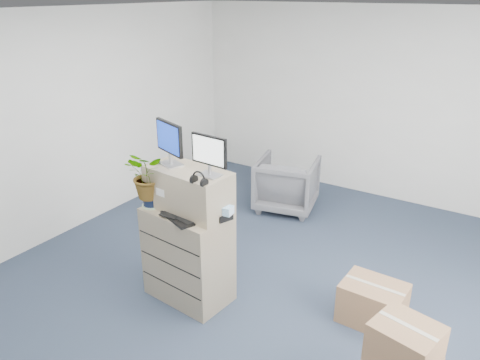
% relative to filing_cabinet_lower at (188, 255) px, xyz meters
% --- Properties ---
extents(ground, '(7.00, 7.00, 0.00)m').
position_rel_filing_cabinet_lower_xyz_m(ground, '(0.74, 0.12, -0.49)').
color(ground, '#283549').
rests_on(ground, ground).
extents(wall_back, '(6.00, 0.02, 2.80)m').
position_rel_filing_cabinet_lower_xyz_m(wall_back, '(0.74, 3.63, 0.91)').
color(wall_back, silver).
rests_on(wall_back, ground).
extents(filing_cabinet_lower, '(0.89, 0.59, 0.98)m').
position_rel_filing_cabinet_lower_xyz_m(filing_cabinet_lower, '(0.00, 0.00, 0.00)').
color(filing_cabinet_lower, tan).
rests_on(filing_cabinet_lower, ground).
extents(filing_cabinet_upper, '(0.88, 0.50, 0.42)m').
position_rel_filing_cabinet_lower_xyz_m(filing_cabinet_upper, '(0.00, 0.05, 0.70)').
color(filing_cabinet_upper, tan).
rests_on(filing_cabinet_upper, filing_cabinet_lower).
extents(monitor_left, '(0.42, 0.23, 0.43)m').
position_rel_filing_cabinet_lower_xyz_m(monitor_left, '(-0.21, 0.06, 1.15)').
color(monitor_left, '#99999E').
rests_on(monitor_left, filing_cabinet_upper).
extents(monitor_right, '(0.39, 0.16, 0.38)m').
position_rel_filing_cabinet_lower_xyz_m(monitor_right, '(0.27, 0.03, 1.13)').
color(monitor_right, '#99999E').
rests_on(monitor_right, filing_cabinet_upper).
extents(headphones, '(0.15, 0.03, 0.15)m').
position_rel_filing_cabinet_lower_xyz_m(headphones, '(0.30, -0.17, 0.95)').
color(headphones, black).
rests_on(headphones, filing_cabinet_upper).
extents(keyboard, '(0.46, 0.32, 0.02)m').
position_rel_filing_cabinet_lower_xyz_m(keyboard, '(0.05, -0.17, 0.50)').
color(keyboard, black).
rests_on(keyboard, filing_cabinet_lower).
extents(mouse, '(0.09, 0.06, 0.03)m').
position_rel_filing_cabinet_lower_xyz_m(mouse, '(0.27, -0.10, 0.51)').
color(mouse, silver).
rests_on(mouse, filing_cabinet_lower).
extents(water_bottle, '(0.07, 0.07, 0.24)m').
position_rel_filing_cabinet_lower_xyz_m(water_bottle, '(0.07, 0.02, 0.61)').
color(water_bottle, gray).
rests_on(water_bottle, filing_cabinet_lower).
extents(phone_dock, '(0.07, 0.06, 0.14)m').
position_rel_filing_cabinet_lower_xyz_m(phone_dock, '(-0.03, 0.04, 0.54)').
color(phone_dock, silver).
rests_on(phone_dock, filing_cabinet_lower).
extents(external_drive, '(0.24, 0.21, 0.06)m').
position_rel_filing_cabinet_lower_xyz_m(external_drive, '(0.37, 0.07, 0.52)').
color(external_drive, black).
rests_on(external_drive, filing_cabinet_lower).
extents(tissue_box, '(0.22, 0.13, 0.08)m').
position_rel_filing_cabinet_lower_xyz_m(tissue_box, '(0.39, 0.06, 0.59)').
color(tissue_box, '#4099D9').
rests_on(tissue_box, external_drive).
extents(potted_plant, '(0.53, 0.57, 0.47)m').
position_rel_filing_cabinet_lower_xyz_m(potted_plant, '(-0.36, -0.09, 0.76)').
color(potted_plant, '#A3C29C').
rests_on(potted_plant, filing_cabinet_lower).
extents(office_chair, '(0.97, 0.93, 0.84)m').
position_rel_filing_cabinet_lower_xyz_m(office_chair, '(-0.13, 2.43, -0.07)').
color(office_chair, '#58595D').
rests_on(office_chair, ground).
extents(cardboard_boxes, '(2.23, 1.32, 0.72)m').
position_rel_filing_cabinet_lower_xyz_m(cardboard_boxes, '(2.40, 0.26, -0.22)').
color(cardboard_boxes, '#916B46').
rests_on(cardboard_boxes, ground).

